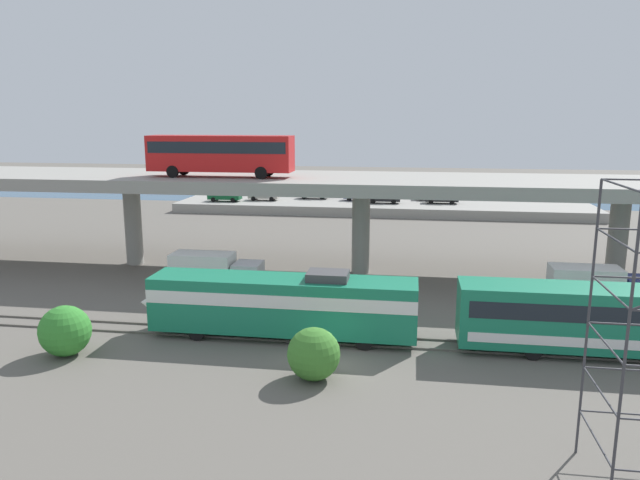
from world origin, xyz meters
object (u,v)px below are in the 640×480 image
at_px(parked_car_3, 224,196).
at_px(parked_car_5, 383,198).
at_px(parked_car_2, 264,195).
at_px(parked_car_4, 431,195).
at_px(parked_car_6, 314,193).
at_px(parked_car_0, 441,198).
at_px(parked_car_1, 359,195).
at_px(service_truck_east, 598,287).
at_px(transit_bus_on_overpass, 220,152).
at_px(train_locomotive, 270,302).
at_px(service_truck_west, 214,272).

distance_m(parked_car_3, parked_car_5, 22.46).
bearing_deg(parked_car_2, parked_car_4, 9.19).
xyz_separation_m(parked_car_2, parked_car_6, (6.83, 2.81, -0.00)).
xyz_separation_m(parked_car_3, parked_car_6, (12.05, 4.70, -0.00)).
bearing_deg(parked_car_2, parked_car_0, 1.51).
distance_m(parked_car_1, parked_car_2, 13.78).
bearing_deg(parked_car_5, parked_car_3, -176.02).
xyz_separation_m(service_truck_east, parked_car_2, (-33.81, 41.48, 0.41)).
bearing_deg(parked_car_6, parked_car_5, -16.86).
bearing_deg(parked_car_3, transit_bus_on_overpass, -72.46).
relative_size(parked_car_1, parked_car_5, 0.97).
bearing_deg(parked_car_3, train_locomotive, -69.29).
bearing_deg(service_truck_east, parked_car_3, 134.60).
distance_m(parked_car_0, parked_car_1, 11.49).
bearing_deg(parked_car_2, parked_car_3, -160.12).
relative_size(parked_car_2, parked_car_5, 0.95).
relative_size(parked_car_4, parked_car_5, 1.00).
bearing_deg(parked_car_2, parked_car_1, 7.70).
relative_size(train_locomotive, service_truck_east, 2.50).
height_order(parked_car_0, parked_car_3, same).
bearing_deg(parked_car_1, parked_car_5, 148.34).
xyz_separation_m(parked_car_4, parked_car_5, (-6.61, -4.18, -0.00)).
bearing_deg(parked_car_4, parked_car_1, -168.82).
bearing_deg(transit_bus_on_overpass, parked_car_1, -102.59).
bearing_deg(transit_bus_on_overpass, parked_car_6, -92.22).
height_order(transit_bus_on_overpass, service_truck_east, transit_bus_on_overpass).
bearing_deg(parked_car_6, service_truck_west, -90.30).
distance_m(parked_car_3, parked_car_4, 29.57).
bearing_deg(parked_car_6, parked_car_1, -8.04).
bearing_deg(parked_car_2, service_truck_west, -80.96).
distance_m(service_truck_east, parked_car_4, 46.42).
relative_size(parked_car_1, parked_car_6, 1.03).
relative_size(service_truck_east, parked_car_6, 1.60).
xyz_separation_m(train_locomotive, service_truck_east, (20.96, 8.24, -0.55)).
height_order(transit_bus_on_overpass, parked_car_1, transit_bus_on_overpass).
relative_size(service_truck_west, parked_car_0, 1.48).
bearing_deg(service_truck_east, transit_bus_on_overpass, 167.82).
distance_m(train_locomotive, parked_car_2, 51.36).
relative_size(train_locomotive, parked_car_1, 3.88).
bearing_deg(parked_car_5, parked_car_2, 178.91).
height_order(train_locomotive, parked_car_0, train_locomotive).
distance_m(train_locomotive, service_truck_west, 10.36).
bearing_deg(parked_car_6, parked_car_0, -6.71).
height_order(parked_car_4, parked_car_6, same).
distance_m(service_truck_east, parked_car_1, 47.79).
xyz_separation_m(parked_car_2, parked_car_4, (23.79, 3.85, 0.00)).
distance_m(train_locomotive, parked_car_5, 49.58).
bearing_deg(service_truck_west, transit_bus_on_overpass, 101.47).
height_order(parked_car_0, parked_car_1, same).
xyz_separation_m(service_truck_west, parked_car_6, (0.23, 44.29, 0.41)).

